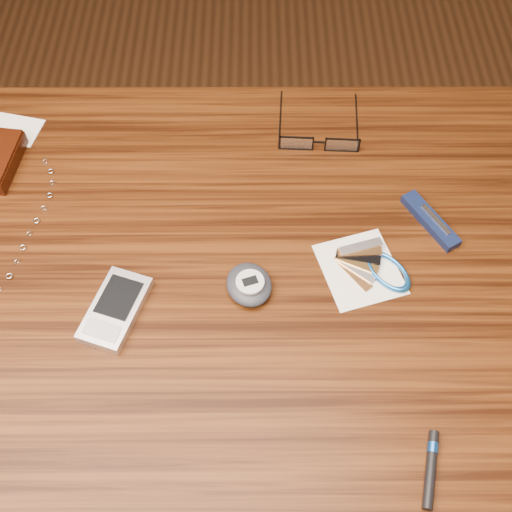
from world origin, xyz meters
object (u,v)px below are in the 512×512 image
Objects in this scene: eyeglasses at (319,141)px; notepad_keys at (373,268)px; pda_phone at (115,309)px; pedometer at (249,284)px; desk at (208,316)px; pocket_knife at (430,220)px.

eyeglasses is 0.94× the size of notepad_keys.
pedometer is at bearing 11.15° from pda_phone.
desk is 7.91× the size of eyeglasses.
eyeglasses is (0.16, 0.22, 0.11)m from desk.
eyeglasses reaches higher than pda_phone.
pda_phone reaches higher than notepad_keys.
eyeglasses is 1.60× the size of pedometer.
pocket_knife is at bearing 18.30° from pda_phone.
eyeglasses and pedometer have the same top height.
desk is 0.30m from eyeglasses.
notepad_keys is 0.11m from pocket_knife.
pedometer is 0.59× the size of notepad_keys.
pda_phone is 0.43m from pocket_knife.
pda_phone is 0.87× the size of notepad_keys.
eyeglasses reaches higher than notepad_keys.
notepad_keys is 1.39× the size of pocket_knife.
pda_phone reaches higher than pocket_knife.
pedometer is at bearing -15.30° from desk.
pocket_knife is (0.40, 0.13, -0.00)m from pda_phone.
pedometer reaches higher than pocket_knife.
eyeglasses is 0.38m from pda_phone.
pda_phone is (-0.10, -0.05, 0.11)m from desk.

